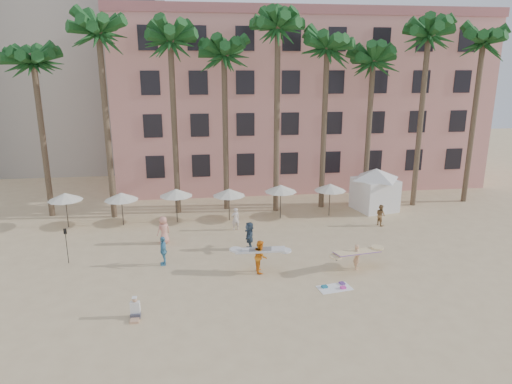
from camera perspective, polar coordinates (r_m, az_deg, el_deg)
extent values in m
plane|color=#D1B789|center=(24.24, 1.33, -12.98)|extent=(120.00, 120.00, 0.00)
cube|color=#DA8B84|center=(48.31, 4.97, 11.17)|extent=(35.00, 14.00, 16.00)
cylinder|color=brown|center=(38.78, -25.06, 5.78)|extent=(0.44, 0.44, 12.00)
cylinder|color=brown|center=(36.46, -18.14, 7.53)|extent=(0.44, 0.44, 14.00)
cylinder|color=brown|center=(36.41, -10.15, 7.64)|extent=(0.44, 0.44, 13.50)
cylinder|color=brown|center=(37.01, -3.84, 7.19)|extent=(0.44, 0.44, 12.50)
cylinder|color=brown|center=(36.37, 2.61, 8.65)|extent=(0.44, 0.44, 14.50)
cylinder|color=brown|center=(37.84, 8.49, 7.62)|extent=(0.44, 0.44, 13.00)
cylinder|color=brown|center=(39.65, 13.87, 6.96)|extent=(0.44, 0.44, 12.00)
cylinder|color=brown|center=(40.26, 19.85, 8.06)|extent=(0.44, 0.44, 14.00)
cylinder|color=brown|center=(43.21, 25.48, 7.59)|extent=(0.44, 0.44, 13.50)
cylinder|color=#332B23|center=(36.41, -22.58, -2.20)|extent=(0.07, 0.07, 2.50)
cone|color=white|center=(36.11, -22.76, -0.53)|extent=(2.50, 2.50, 0.55)
cylinder|color=#332B23|center=(35.48, -16.37, -2.15)|extent=(0.07, 0.07, 2.40)
cone|color=white|center=(35.18, -16.49, -0.52)|extent=(2.50, 2.50, 0.55)
cylinder|color=#332B23|center=(35.23, -9.89, -1.78)|extent=(0.07, 0.07, 2.50)
cone|color=white|center=(34.93, -9.97, -0.05)|extent=(2.50, 2.50, 0.55)
cylinder|color=#332B23|center=(35.19, -3.37, -1.68)|extent=(0.07, 0.07, 2.40)
cone|color=white|center=(34.90, -3.40, -0.03)|extent=(2.50, 2.50, 0.55)
cylinder|color=#332B23|center=(35.55, 3.08, -1.32)|extent=(0.07, 0.07, 2.60)
cone|color=white|center=(35.24, 3.11, 0.47)|extent=(2.50, 2.50, 0.55)
cylinder|color=#332B23|center=(36.68, 9.18, -1.06)|extent=(0.07, 0.07, 2.50)
cone|color=white|center=(36.38, 9.25, 0.60)|extent=(2.50, 2.50, 0.55)
cube|color=white|center=(39.01, 14.60, -0.29)|extent=(3.60, 3.60, 2.60)
cone|color=white|center=(38.59, 14.78, 2.21)|extent=(5.41, 5.41, 0.90)
cube|color=white|center=(25.45, 9.79, -11.74)|extent=(1.94, 1.29, 0.02)
cube|color=teal|center=(25.37, 8.56, -11.61)|extent=(0.34, 0.30, 0.10)
cube|color=#DA3CAB|center=(25.43, 10.83, -11.63)|extent=(0.31, 0.26, 0.12)
cube|color=#603888|center=(25.91, 10.71, -11.13)|extent=(0.31, 0.34, 0.08)
imported|color=#DFA87D|center=(27.58, 12.50, -7.91)|extent=(0.50, 0.64, 1.56)
cube|color=beige|center=(27.46, 12.54, -7.31)|extent=(3.09, 1.68, 0.36)
imported|color=orange|center=(26.55, 0.55, -8.03)|extent=(0.73, 0.93, 1.92)
cube|color=silver|center=(26.40, 0.55, -7.27)|extent=(2.92, 1.25, 0.30)
imported|color=tan|center=(31.28, -11.47, -4.68)|extent=(1.10, 1.03, 1.89)
imported|color=#34465B|center=(29.73, -0.82, -5.48)|extent=(0.70, 1.76, 1.85)
imported|color=beige|center=(33.22, -2.58, -3.38)|extent=(0.70, 0.57, 1.67)
imported|color=olive|center=(35.40, 15.31, -2.78)|extent=(0.83, 0.93, 1.60)
imported|color=#529CC0|center=(28.02, -11.51, -7.20)|extent=(0.56, 1.10, 1.80)
cylinder|color=black|center=(29.87, -22.56, -6.36)|extent=(0.04, 0.04, 2.10)
cube|color=black|center=(29.53, -22.76, -4.55)|extent=(0.18, 0.03, 0.35)
cube|color=#3F3F4C|center=(23.15, -14.82, -14.66)|extent=(0.46, 0.43, 0.24)
cube|color=tan|center=(22.87, -14.92, -15.24)|extent=(0.41, 0.46, 0.12)
cube|color=white|center=(23.00, -14.87, -13.76)|extent=(0.45, 0.27, 0.56)
sphere|color=tan|center=(22.81, -14.94, -12.86)|extent=(0.24, 0.24, 0.24)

